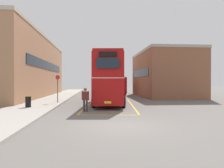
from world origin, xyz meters
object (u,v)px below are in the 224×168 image
Objects in this scene: single_deck_bus at (115,85)px; pedestrian_boarding at (85,98)px; litter_bin at (28,102)px; double_decker_bus at (109,79)px; bus_stop_sign at (58,86)px.

single_deck_bus is 21.85m from pedestrian_boarding.
pedestrian_boarding is at bearing -21.05° from litter_bin.
double_decker_bus is 11.43× the size of litter_bin.
single_deck_bus is at bearing 65.37° from litter_bin.
double_decker_bus is 16.27m from single_deck_bus.
double_decker_bus reaches higher than pedestrian_boarding.
litter_bin is (-4.65, 1.79, -0.42)m from pedestrian_boarding.
litter_bin is 0.33× the size of bus_stop_sign.
single_deck_bus reaches higher than pedestrian_boarding.
pedestrian_boarding is at bearing -61.20° from bus_stop_sign.
double_decker_bus is 3.82× the size of bus_stop_sign.
double_decker_bus reaches higher than litter_bin.
litter_bin is (-6.82, -3.52, -1.92)m from double_decker_bus.
single_deck_bus is (2.17, 16.10, -0.87)m from double_decker_bus.
litter_bin is (-8.99, -19.62, -1.04)m from single_deck_bus.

